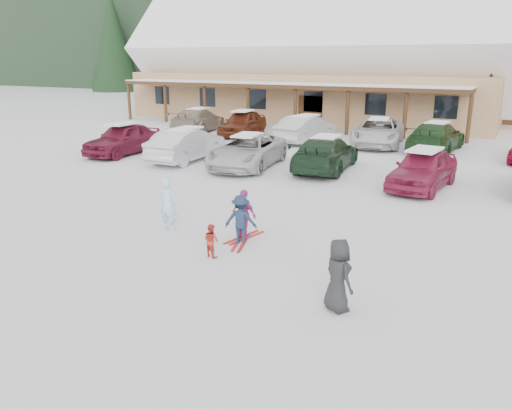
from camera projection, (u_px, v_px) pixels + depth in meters
The scene contains 22 objects.
ground at pixel (227, 250), 12.76m from camera, with size 160.00×160.00×0.00m, color white.
day_lodge at pixel (311, 68), 39.40m from camera, with size 29.12×12.50×10.38m.
lamp_post at pixel (491, 82), 31.12m from camera, with size 0.50×0.25×5.81m.
conifer_0 at pixel (156, 48), 48.26m from camera, with size 4.40×4.40×10.20m.
conifer_2 at pixel (193, 40), 59.91m from camera, with size 5.28×5.28×12.24m.
adult_skier at pixel (168, 204), 14.06m from camera, with size 0.56×0.37×1.53m, color #AADDF1.
toddler_red at pixel (211, 240), 12.24m from camera, with size 0.41×0.32×0.84m, color red.
child_navy at pixel (241, 220), 13.06m from camera, with size 0.85×0.49×1.31m, color #182740.
skis_child_navy at pixel (241, 243), 13.24m from camera, with size 0.20×1.40×0.03m, color #B11B19.
child_magenta at pixel (244, 214), 13.43m from camera, with size 0.80×0.33×1.36m, color #B03A8F.
skis_child_magenta at pixel (244, 237), 13.62m from camera, with size 0.20×1.40×0.03m, color #B11B19.
bystander_dark at pixel (338, 275), 9.53m from camera, with size 0.71×0.46×1.46m, color black.
parked_car_0 at pixel (123, 139), 25.30m from camera, with size 1.84×4.58×1.56m, color maroon.
parked_car_1 at pixel (187, 145), 23.68m from camera, with size 1.64×4.72×1.55m, color silver.
parked_car_2 at pixel (247, 151), 22.33m from camera, with size 2.42×5.25×1.46m, color #BEBEBE.
parked_car_3 at pixel (326, 153), 21.69m from camera, with size 2.07×5.10×1.48m, color #1A321E.
parked_car_4 at pixel (423, 169), 18.66m from camera, with size 1.75×4.34×1.48m, color maroon.
parked_car_7 at pixel (198, 120), 33.17m from camera, with size 2.14×5.26×1.53m, color gray.
parked_car_8 at pixel (243, 123), 31.45m from camera, with size 1.85×4.60×1.57m, color #5F2714.
parked_car_9 at pixel (306, 129), 28.95m from camera, with size 1.65×4.73×1.56m, color #B3B4B8.
parked_car_10 at pixel (378, 132), 27.82m from camera, with size 2.52×5.47×1.52m, color silver.
parked_car_11 at pixel (436, 137), 26.17m from camera, with size 2.12×5.21×1.51m, color #1E3F1C.
Camera 1 is at (6.21, -10.19, 4.72)m, focal length 35.00 mm.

